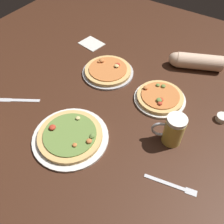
# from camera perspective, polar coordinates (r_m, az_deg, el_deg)

# --- Properties ---
(ground_plane) EXTENTS (2.40, 2.40, 0.03)m
(ground_plane) POSITION_cam_1_polar(r_m,az_deg,el_deg) (1.18, 0.00, -1.12)
(ground_plane) COLOR #3D2114
(pizza_plate_near) EXTENTS (0.34, 0.34, 0.05)m
(pizza_plate_near) POSITION_cam_1_polar(r_m,az_deg,el_deg) (1.08, -9.79, -5.64)
(pizza_plate_near) COLOR silver
(pizza_plate_near) RESTS_ON ground_plane
(pizza_plate_far) EXTENTS (0.26, 0.26, 0.05)m
(pizza_plate_far) POSITION_cam_1_polar(r_m,az_deg,el_deg) (1.25, 11.22, 3.38)
(pizza_plate_far) COLOR silver
(pizza_plate_far) RESTS_ON ground_plane
(pizza_plate_side) EXTENTS (0.29, 0.29, 0.05)m
(pizza_plate_side) POSITION_cam_1_polar(r_m,az_deg,el_deg) (1.38, -0.96, 9.65)
(pizza_plate_side) COLOR #B2B2B7
(pizza_plate_side) RESTS_ON ground_plane
(beer_mug_dark) EXTENTS (0.13, 0.09, 0.15)m
(beer_mug_dark) POSITION_cam_1_polar(r_m,az_deg,el_deg) (1.05, 14.20, -4.15)
(beer_mug_dark) COLOR gold
(beer_mug_dark) RESTS_ON ground_plane
(ramekin_sauce) EXTENTS (0.06, 0.06, 0.03)m
(ramekin_sauce) POSITION_cam_1_polar(r_m,az_deg,el_deg) (1.25, 24.55, -1.24)
(ramekin_sauce) COLOR silver
(ramekin_sauce) RESTS_ON ground_plane
(napkin_folded) EXTENTS (0.16, 0.14, 0.01)m
(napkin_folded) POSITION_cam_1_polar(r_m,az_deg,el_deg) (1.63, -4.84, 15.83)
(napkin_folded) COLOR silver
(napkin_folded) RESTS_ON ground_plane
(fork_left) EXTENTS (0.21, 0.06, 0.01)m
(fork_left) POSITION_cam_1_polar(r_m,az_deg,el_deg) (1.00, 13.88, -16.33)
(fork_left) COLOR silver
(fork_left) RESTS_ON ground_plane
(knife_right) EXTENTS (0.19, 0.13, 0.01)m
(knife_right) POSITION_cam_1_polar(r_m,az_deg,el_deg) (1.32, -21.05, 2.64)
(knife_right) COLOR silver
(knife_right) RESTS_ON ground_plane
(diner_arm) EXTENTS (0.30, 0.18, 0.09)m
(diner_arm) POSITION_cam_1_polar(r_m,az_deg,el_deg) (1.48, 18.71, 11.28)
(diner_arm) COLOR beige
(diner_arm) RESTS_ON ground_plane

